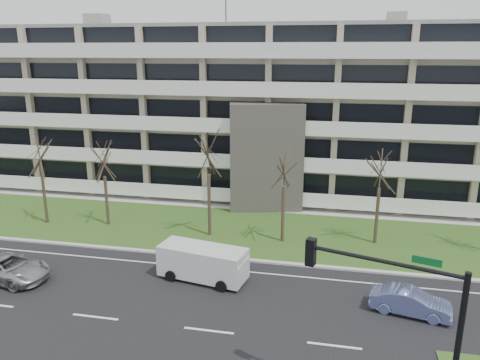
% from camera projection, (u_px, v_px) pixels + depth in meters
% --- Properties ---
extents(ground, '(160.00, 160.00, 0.00)m').
position_uv_depth(ground, '(209.00, 331.00, 22.72)').
color(ground, black).
rests_on(ground, ground).
extents(grass_verge, '(90.00, 10.00, 0.06)m').
position_uv_depth(grass_verge, '(254.00, 232.00, 34.97)').
color(grass_verge, '#2C521B').
rests_on(grass_verge, ground).
extents(curb, '(90.00, 0.35, 0.12)m').
position_uv_depth(curb, '(241.00, 260.00, 30.25)').
color(curb, '#B2B2AD').
rests_on(curb, ground).
extents(sidewalk, '(90.00, 2.00, 0.08)m').
position_uv_depth(sidewalk, '(265.00, 208.00, 40.16)').
color(sidewalk, '#B2B2AD').
rests_on(sidewalk, ground).
extents(lane_edge_line, '(90.00, 0.12, 0.01)m').
position_uv_depth(lane_edge_line, '(236.00, 271.00, 28.85)').
color(lane_edge_line, white).
rests_on(lane_edge_line, ground).
extents(apartment_building, '(60.50, 15.10, 18.75)m').
position_uv_depth(apartment_building, '(277.00, 110.00, 44.54)').
color(apartment_building, tan).
rests_on(apartment_building, ground).
extents(silver_pickup, '(5.61, 3.07, 1.49)m').
position_uv_depth(silver_pickup, '(6.00, 268.00, 27.60)').
color(silver_pickup, '#A1A4A8').
rests_on(silver_pickup, ground).
extents(blue_sedan, '(4.23, 2.23, 1.33)m').
position_uv_depth(blue_sedan, '(411.00, 302.00, 24.03)').
color(blue_sedan, '#7482C9').
rests_on(blue_sedan, ground).
extents(white_van, '(5.47, 2.85, 2.02)m').
position_uv_depth(white_van, '(204.00, 260.00, 27.50)').
color(white_van, silver).
rests_on(white_van, ground).
extents(traffic_signal, '(5.47, 1.92, 6.58)m').
position_uv_depth(traffic_signal, '(402.00, 315.00, 16.30)').
color(traffic_signal, black).
rests_on(traffic_signal, ground).
extents(tree_1, '(3.67, 3.67, 7.34)m').
position_uv_depth(tree_1, '(39.00, 152.00, 35.24)').
color(tree_1, '#382B21').
rests_on(tree_1, ground).
extents(tree_2, '(3.50, 3.50, 7.00)m').
position_uv_depth(tree_2, '(103.00, 157.00, 34.94)').
color(tree_2, '#382B21').
rests_on(tree_2, ground).
extents(tree_3, '(4.15, 4.15, 8.31)m').
position_uv_depth(tree_3, '(208.00, 149.00, 32.60)').
color(tree_3, '#382B21').
rests_on(tree_3, ground).
extents(tree_4, '(3.63, 3.63, 7.26)m').
position_uv_depth(tree_4, '(284.00, 164.00, 31.70)').
color(tree_4, '#382B21').
rests_on(tree_4, ground).
extents(tree_5, '(3.63, 3.63, 7.26)m').
position_uv_depth(tree_5, '(381.00, 166.00, 31.42)').
color(tree_5, '#382B21').
rests_on(tree_5, ground).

